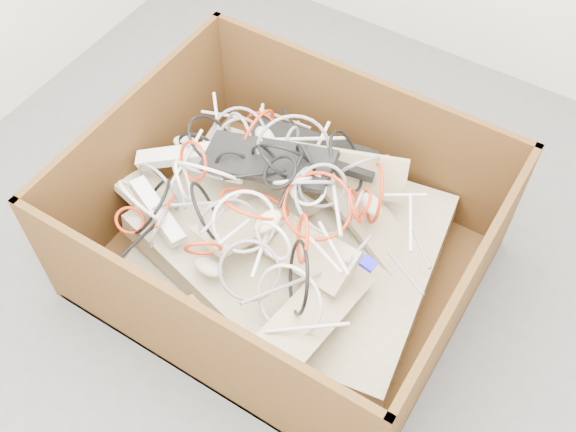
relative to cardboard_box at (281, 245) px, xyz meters
The scene contains 8 objects.
ground 0.16m from the cardboard_box, 46.49° to the right, with size 3.00×3.00×0.00m, color #4F4F51.
cardboard_box is the anchor object (origin of this frame).
keyboard_pile 0.14m from the cardboard_box, 113.67° to the left, with size 1.10×0.92×0.40m.
mice_scatter 0.24m from the cardboard_box, behind, with size 0.82×0.57×0.18m.
power_strip_left 0.48m from the cardboard_box, behind, with size 0.32×0.06×0.04m, color silver.
power_strip_right 0.45m from the cardboard_box, 148.58° to the right, with size 0.28×0.05×0.04m, color silver.
vga_plug 0.43m from the cardboard_box, ahead, with size 0.04×0.04×0.02m, color #110DD1.
cable_tangle 0.27m from the cardboard_box, behind, with size 1.10×0.88×0.42m.
Camera 1 is at (0.70, -1.10, 2.17)m, focal length 43.07 mm.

